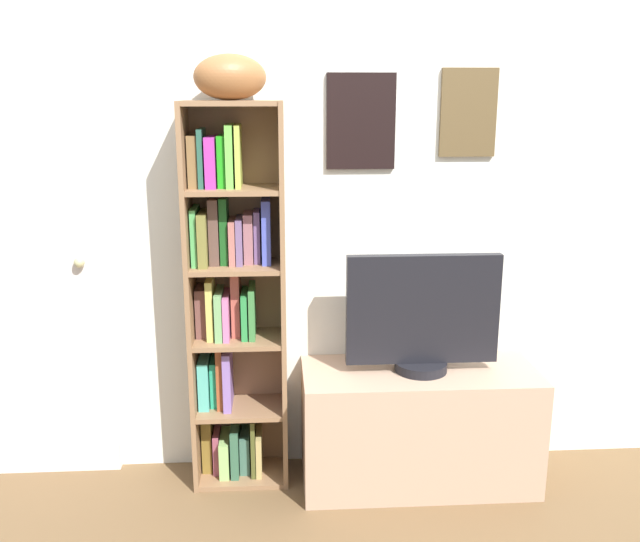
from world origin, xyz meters
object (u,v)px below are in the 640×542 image
at_px(door, 7,252).
at_px(bookshelf, 231,302).
at_px(football, 230,77).
at_px(tv_stand, 419,426).
at_px(television, 423,316).

bearing_deg(door, bookshelf, -4.66).
xyz_separation_m(football, door, (-0.95, 0.10, -0.70)).
bearing_deg(door, tv_stand, -6.18).
bearing_deg(tv_stand, bookshelf, 172.05).
xyz_separation_m(bookshelf, football, (0.03, -0.03, 0.91)).
xyz_separation_m(football, television, (0.77, -0.08, -0.95)).
xyz_separation_m(bookshelf, tv_stand, (0.79, -0.11, -0.54)).
distance_m(football, television, 1.22).
height_order(football, television, football).
distance_m(television, door, 1.75).
height_order(tv_stand, door, door).
bearing_deg(tv_stand, television, 90.00).
relative_size(tv_stand, television, 1.57).
bearing_deg(football, bookshelf, 133.89).
relative_size(bookshelf, tv_stand, 1.63).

